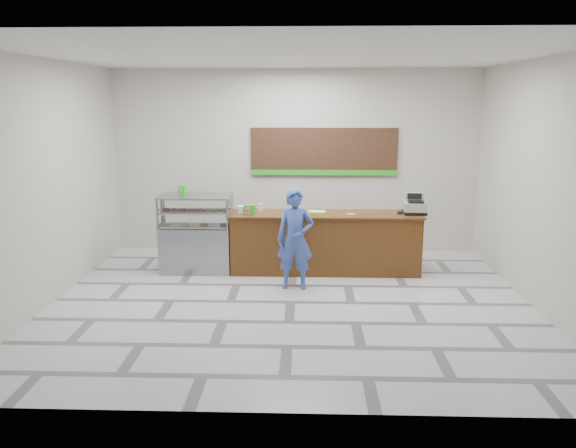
{
  "coord_description": "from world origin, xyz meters",
  "views": [
    {
      "loc": [
        0.22,
        -7.82,
        2.91
      ],
      "look_at": [
        -0.07,
        0.9,
        0.98
      ],
      "focal_mm": 35.0,
      "sensor_mm": 36.0,
      "label": 1
    }
  ],
  "objects_px": {
    "display_case": "(197,232)",
    "customer": "(295,239)",
    "sales_counter": "(325,243)",
    "cash_register": "(415,206)",
    "serving_tray": "(316,212)"
  },
  "relations": [
    {
      "from": "serving_tray",
      "to": "customer",
      "type": "bearing_deg",
      "value": -100.67
    },
    {
      "from": "serving_tray",
      "to": "cash_register",
      "type": "bearing_deg",
      "value": 6.26
    },
    {
      "from": "display_case",
      "to": "customer",
      "type": "bearing_deg",
      "value": -26.77
    },
    {
      "from": "sales_counter",
      "to": "cash_register",
      "type": "distance_m",
      "value": 1.63
    },
    {
      "from": "sales_counter",
      "to": "serving_tray",
      "type": "xyz_separation_m",
      "value": [
        -0.16,
        0.09,
        0.52
      ]
    },
    {
      "from": "sales_counter",
      "to": "customer",
      "type": "distance_m",
      "value": 1.04
    },
    {
      "from": "display_case",
      "to": "cash_register",
      "type": "xyz_separation_m",
      "value": [
        3.72,
        0.01,
        0.49
      ]
    },
    {
      "from": "serving_tray",
      "to": "customer",
      "type": "relative_size",
      "value": 0.23
    },
    {
      "from": "serving_tray",
      "to": "sales_counter",
      "type": "bearing_deg",
      "value": -20.11
    },
    {
      "from": "cash_register",
      "to": "serving_tray",
      "type": "bearing_deg",
      "value": -178.89
    },
    {
      "from": "sales_counter",
      "to": "cash_register",
      "type": "relative_size",
      "value": 7.94
    },
    {
      "from": "sales_counter",
      "to": "serving_tray",
      "type": "distance_m",
      "value": 0.55
    },
    {
      "from": "cash_register",
      "to": "customer",
      "type": "height_order",
      "value": "customer"
    },
    {
      "from": "cash_register",
      "to": "serving_tray",
      "type": "xyz_separation_m",
      "value": [
        -1.66,
        0.07,
        -0.12
      ]
    },
    {
      "from": "sales_counter",
      "to": "display_case",
      "type": "distance_m",
      "value": 2.23
    }
  ]
}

